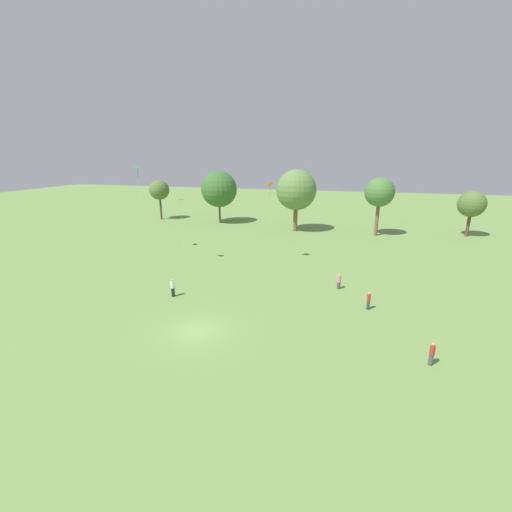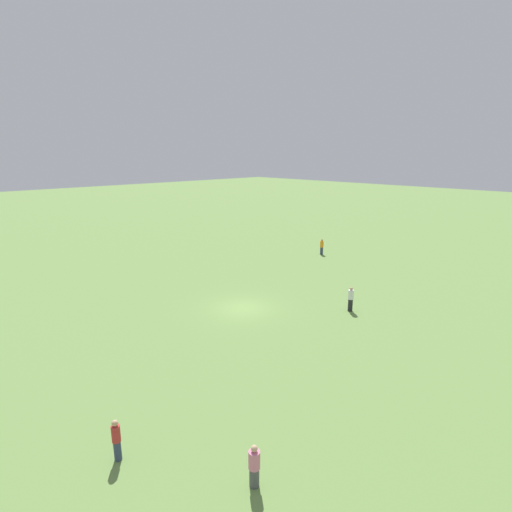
# 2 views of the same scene
# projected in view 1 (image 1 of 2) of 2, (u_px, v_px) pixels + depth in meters

# --- Properties ---
(ground_plane) EXTENTS (240.00, 240.00, 0.00)m
(ground_plane) POSITION_uv_depth(u_px,v_px,m) (197.00, 331.00, 28.49)
(ground_plane) COLOR #6B8E47
(tree_0) EXTENTS (4.36, 4.36, 8.76)m
(tree_0) POSITION_uv_depth(u_px,v_px,m) (159.00, 190.00, 75.90)
(tree_0) COLOR brown
(tree_0) RESTS_ON ground_plane
(tree_1) EXTENTS (7.51, 7.51, 10.91)m
(tree_1) POSITION_uv_depth(u_px,v_px,m) (219.00, 189.00, 71.62)
(tree_1) COLOR brown
(tree_1) RESTS_ON ground_plane
(tree_2) EXTENTS (7.50, 7.50, 11.55)m
(tree_2) POSITION_uv_depth(u_px,v_px,m) (296.00, 190.00, 63.56)
(tree_2) COLOR brown
(tree_2) RESTS_ON ground_plane
(tree_3) EXTENTS (5.13, 5.13, 10.35)m
(tree_3) POSITION_uv_depth(u_px,v_px,m) (380.00, 193.00, 59.95)
(tree_3) COLOR brown
(tree_3) RESTS_ON ground_plane
(tree_4) EXTENTS (4.60, 4.60, 8.10)m
(tree_4) POSITION_uv_depth(u_px,v_px,m) (472.00, 204.00, 59.93)
(tree_4) COLOR brown
(tree_4) RESTS_ON ground_plane
(person_0) EXTENTS (0.59, 0.59, 1.68)m
(person_0) POSITION_uv_depth(u_px,v_px,m) (339.00, 282.00, 37.18)
(person_0) COLOR #4C4C51
(person_0) RESTS_ON ground_plane
(person_1) EXTENTS (0.57, 0.57, 1.88)m
(person_1) POSITION_uv_depth(u_px,v_px,m) (173.00, 288.00, 35.16)
(person_1) COLOR #232328
(person_1) RESTS_ON ground_plane
(person_3) EXTENTS (0.47, 0.47, 1.75)m
(person_3) POSITION_uv_depth(u_px,v_px,m) (369.00, 301.00, 32.20)
(person_3) COLOR #333D5B
(person_3) RESTS_ON ground_plane
(person_4) EXTENTS (0.49, 0.49, 1.75)m
(person_4) POSITION_uv_depth(u_px,v_px,m) (432.00, 354.00, 23.62)
(person_4) COLOR #4C4C51
(person_4) RESTS_ON ground_plane
(kite_1) EXTENTS (0.89, 0.86, 8.72)m
(kite_1) POSITION_uv_depth(u_px,v_px,m) (181.00, 202.00, 44.00)
(kite_1) COLOR orange
(kite_1) RESTS_ON ground_plane
(kite_2) EXTENTS (0.90, 0.95, 12.60)m
(kite_2) POSITION_uv_depth(u_px,v_px,m) (138.00, 171.00, 47.77)
(kite_2) COLOR green
(kite_2) RESTS_ON ground_plane
(kite_3) EXTENTS (1.17, 1.22, 10.79)m
(kite_3) POSITION_uv_depth(u_px,v_px,m) (270.00, 187.00, 43.38)
(kite_3) COLOR orange
(kite_3) RESTS_ON ground_plane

